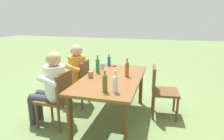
# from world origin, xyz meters

# --- Properties ---
(ground_plane) EXTENTS (24.00, 24.00, 0.00)m
(ground_plane) POSITION_xyz_m (0.00, 0.00, 0.00)
(ground_plane) COLOR #6B844C
(dining_table) EXTENTS (1.70, 0.90, 0.74)m
(dining_table) POSITION_xyz_m (0.00, 0.00, 0.65)
(dining_table) COLOR brown
(dining_table) RESTS_ON ground_plane
(chair_near_right) EXTENTS (0.45, 0.45, 0.87)m
(chair_near_right) POSITION_xyz_m (0.39, -0.75, 0.49)
(chair_near_right) COLOR brown
(chair_near_right) RESTS_ON ground_plane
(chair_near_left) EXTENTS (0.47, 0.47, 0.87)m
(chair_near_left) POSITION_xyz_m (-0.39, -0.75, 0.49)
(chair_near_left) COLOR brown
(chair_near_left) RESTS_ON ground_plane
(chair_far_left) EXTENTS (0.48, 0.48, 0.87)m
(chair_far_left) POSITION_xyz_m (-0.38, 0.75, 0.49)
(chair_far_left) COLOR brown
(chair_far_left) RESTS_ON ground_plane
(person_in_white_shirt) EXTENTS (0.47, 0.61, 1.18)m
(person_in_white_shirt) POSITION_xyz_m (0.38, -0.86, 0.66)
(person_in_white_shirt) COLOR white
(person_in_white_shirt) RESTS_ON ground_plane
(person_in_plaid_shirt) EXTENTS (0.47, 0.61, 1.18)m
(person_in_plaid_shirt) POSITION_xyz_m (-0.38, -0.86, 0.66)
(person_in_plaid_shirt) COLOR orange
(person_in_plaid_shirt) RESTS_ON ground_plane
(bottle_blue) EXTENTS (0.06, 0.06, 0.24)m
(bottle_blue) POSITION_xyz_m (-0.71, -0.25, 0.84)
(bottle_blue) COLOR #2D56A3
(bottle_blue) RESTS_ON dining_table
(bottle_clear) EXTENTS (0.06, 0.06, 0.29)m
(bottle_clear) POSITION_xyz_m (0.60, 0.21, 0.86)
(bottle_clear) COLOR white
(bottle_clear) RESTS_ON dining_table
(bottle_amber) EXTENTS (0.06, 0.06, 0.31)m
(bottle_amber) POSITION_xyz_m (-0.11, 0.22, 0.87)
(bottle_amber) COLOR #996019
(bottle_amber) RESTS_ON dining_table
(bottle_olive) EXTENTS (0.06, 0.06, 0.30)m
(bottle_olive) POSITION_xyz_m (0.62, 0.08, 0.87)
(bottle_olive) COLOR #566623
(bottle_olive) RESTS_ON dining_table
(bottle_green) EXTENTS (0.06, 0.06, 0.32)m
(bottle_green) POSITION_xyz_m (-0.20, -0.31, 0.87)
(bottle_green) COLOR #287A38
(bottle_green) RESTS_ON dining_table
(cup_terracotta) EXTENTS (0.08, 0.08, 0.10)m
(cup_terracotta) POSITION_xyz_m (0.10, -0.32, 0.79)
(cup_terracotta) COLOR #BC6B47
(cup_terracotta) RESTS_ON dining_table
(cup_steel) EXTENTS (0.08, 0.08, 0.11)m
(cup_steel) POSITION_xyz_m (-0.45, -0.30, 0.79)
(cup_steel) COLOR #B2B7BC
(cup_steel) RESTS_ON dining_table
(table_knife) EXTENTS (0.15, 0.21, 0.01)m
(table_knife) POSITION_xyz_m (-0.71, -0.08, 0.74)
(table_knife) COLOR silver
(table_knife) RESTS_ON dining_table
(backpack_by_far_side) EXTENTS (0.32, 0.21, 0.45)m
(backpack_by_far_side) POSITION_xyz_m (-1.28, -0.06, 0.21)
(backpack_by_far_side) COLOR #47663D
(backpack_by_far_side) RESTS_ON ground_plane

